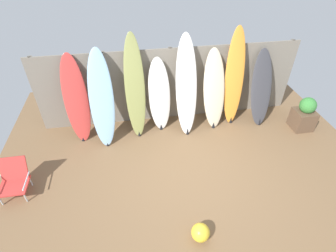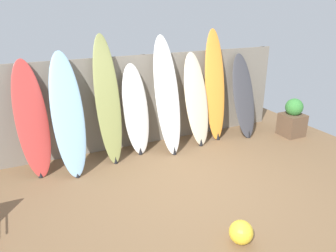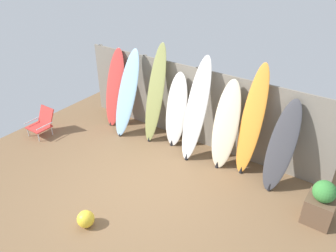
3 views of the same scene
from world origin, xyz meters
name	(u,v)px [view 3 (image 3 of 3)]	position (x,y,z in m)	size (l,w,h in m)	color
ground	(141,185)	(0.00, 0.00, 0.00)	(7.68, 7.68, 0.00)	brown
fence_back	(196,106)	(0.00, 2.01, 0.90)	(6.08, 0.11, 1.80)	gray
surfboard_red_0	(115,88)	(-2.11, 1.64, 0.93)	(0.56, 0.66, 1.89)	#D13D38
surfboard_skyblue_1	(127,94)	(-1.56, 1.48, 0.99)	(0.54, 0.85, 2.00)	#8CB7D6
surfboard_olive_2	(155,95)	(-0.84, 1.62, 1.10)	(0.45, 0.67, 2.24)	olive
surfboard_white_3	(176,111)	(-0.30, 1.68, 0.83)	(0.54, 0.47, 1.69)	white
surfboard_white_4	(196,110)	(0.28, 1.55, 1.08)	(0.51, 0.79, 2.18)	white
surfboard_cream_5	(226,125)	(0.95, 1.60, 0.90)	(0.56, 0.62, 1.83)	beige
surfboard_orange_6	(252,122)	(1.44, 1.69, 1.11)	(0.49, 0.56, 2.25)	orange
surfboard_charcoal_7	(281,147)	(2.10, 1.57, 0.84)	(0.55, 0.73, 1.72)	#38383D
beach_chair	(42,122)	(-3.16, 0.15, 0.32)	(0.50, 0.57, 0.64)	silver
planter_box	(321,204)	(3.02, 1.02, 0.38)	(0.45, 0.45, 0.82)	brown
beach_ball	(86,219)	(-0.10, -1.31, 0.15)	(0.29, 0.29, 0.29)	yellow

